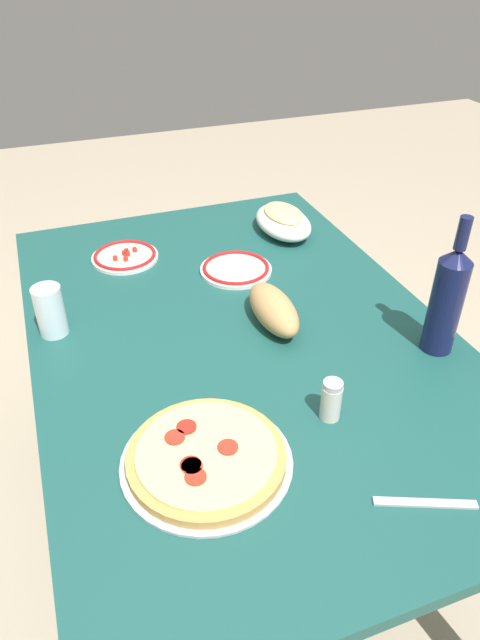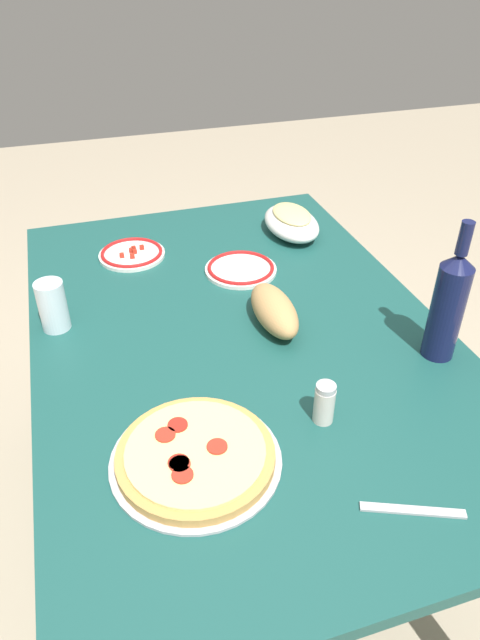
{
  "view_description": "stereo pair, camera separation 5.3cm",
  "coord_description": "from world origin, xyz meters",
  "px_view_note": "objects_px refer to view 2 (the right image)",
  "views": [
    {
      "loc": [
        1.02,
        -0.37,
        1.55
      ],
      "look_at": [
        0.0,
        0.0,
        0.79
      ],
      "focal_mm": 32.28,
      "sensor_mm": 36.0,
      "label": 1
    },
    {
      "loc": [
        1.04,
        -0.33,
        1.55
      ],
      "look_at": [
        0.0,
        0.0,
        0.79
      ],
      "focal_mm": 32.28,
      "sensor_mm": 36.0,
      "label": 2
    }
  ],
  "objects_px": {
    "wine_bottle": "(448,304)",
    "side_plate_far": "(132,254)",
    "dining_table": "(240,368)",
    "bread_loaf": "(275,311)",
    "baked_pasta_dish": "(291,221)",
    "side_plate_near": "(241,269)",
    "pepperoni_pizza": "(195,456)",
    "spice_shaker": "(324,403)",
    "water_glass": "(53,306)"
  },
  "relations": [
    {
      "from": "wine_bottle",
      "to": "side_plate_far",
      "type": "bearing_deg",
      "value": -138.33
    },
    {
      "from": "dining_table",
      "to": "bread_loaf",
      "type": "height_order",
      "value": "bread_loaf"
    },
    {
      "from": "wine_bottle",
      "to": "dining_table",
      "type": "bearing_deg",
      "value": -118.57
    },
    {
      "from": "baked_pasta_dish",
      "to": "side_plate_near",
      "type": "distance_m",
      "value": 0.28
    },
    {
      "from": "pepperoni_pizza",
      "to": "spice_shaker",
      "type": "relative_size",
      "value": 3.52
    },
    {
      "from": "wine_bottle",
      "to": "baked_pasta_dish",
      "type": "bearing_deg",
      "value": -171.98
    },
    {
      "from": "side_plate_near",
      "to": "bread_loaf",
      "type": "height_order",
      "value": "bread_loaf"
    },
    {
      "from": "side_plate_far",
      "to": "bread_loaf",
      "type": "height_order",
      "value": "bread_loaf"
    },
    {
      "from": "wine_bottle",
      "to": "side_plate_near",
      "type": "height_order",
      "value": "wine_bottle"
    },
    {
      "from": "water_glass",
      "to": "spice_shaker",
      "type": "bearing_deg",
      "value": 45.35
    },
    {
      "from": "baked_pasta_dish",
      "to": "bread_loaf",
      "type": "distance_m",
      "value": 0.49
    },
    {
      "from": "wine_bottle",
      "to": "bread_loaf",
      "type": "relative_size",
      "value": 1.5
    },
    {
      "from": "wine_bottle",
      "to": "bread_loaf",
      "type": "xyz_separation_m",
      "value": [
        -0.21,
        -0.31,
        -0.09
      ]
    },
    {
      "from": "wine_bottle",
      "to": "water_glass",
      "type": "bearing_deg",
      "value": -113.92
    },
    {
      "from": "bread_loaf",
      "to": "baked_pasta_dish",
      "type": "bearing_deg",
      "value": 153.78
    },
    {
      "from": "side_plate_near",
      "to": "side_plate_far",
      "type": "distance_m",
      "value": 0.32
    },
    {
      "from": "bread_loaf",
      "to": "water_glass",
      "type": "bearing_deg",
      "value": -106.42
    },
    {
      "from": "water_glass",
      "to": "dining_table",
      "type": "bearing_deg",
      "value": 70.87
    },
    {
      "from": "dining_table",
      "to": "bread_loaf",
      "type": "distance_m",
      "value": 0.18
    },
    {
      "from": "wine_bottle",
      "to": "side_plate_far",
      "type": "xyz_separation_m",
      "value": [
        -0.65,
        -0.58,
        -0.12
      ]
    },
    {
      "from": "pepperoni_pizza",
      "to": "baked_pasta_dish",
      "type": "bearing_deg",
      "value": 147.98
    },
    {
      "from": "side_plate_far",
      "to": "dining_table",
      "type": "bearing_deg",
      "value": 23.18
    },
    {
      "from": "side_plate_far",
      "to": "spice_shaker",
      "type": "relative_size",
      "value": 2.15
    },
    {
      "from": "bread_loaf",
      "to": "wine_bottle",
      "type": "bearing_deg",
      "value": 55.69
    },
    {
      "from": "spice_shaker",
      "to": "bread_loaf",
      "type": "bearing_deg",
      "value": 176.63
    },
    {
      "from": "spice_shaker",
      "to": "baked_pasta_dish",
      "type": "bearing_deg",
      "value": 162.85
    },
    {
      "from": "side_plate_near",
      "to": "wine_bottle",
      "type": "bearing_deg",
      "value": 32.88
    },
    {
      "from": "dining_table",
      "to": "wine_bottle",
      "type": "xyz_separation_m",
      "value": [
        0.21,
        0.39,
        0.24
      ]
    },
    {
      "from": "bread_loaf",
      "to": "spice_shaker",
      "type": "xyz_separation_m",
      "value": [
        0.32,
        -0.02,
        0.0
      ]
    },
    {
      "from": "baked_pasta_dish",
      "to": "side_plate_far",
      "type": "distance_m",
      "value": 0.49
    },
    {
      "from": "dining_table",
      "to": "water_glass",
      "type": "xyz_separation_m",
      "value": [
        -0.14,
        -0.41,
        0.18
      ]
    },
    {
      "from": "dining_table",
      "to": "baked_pasta_dish",
      "type": "xyz_separation_m",
      "value": [
        -0.43,
        0.3,
        0.16
      ]
    },
    {
      "from": "pepperoni_pizza",
      "to": "wine_bottle",
      "type": "bearing_deg",
      "value": 103.63
    },
    {
      "from": "pepperoni_pizza",
      "to": "spice_shaker",
      "type": "height_order",
      "value": "spice_shaker"
    },
    {
      "from": "water_glass",
      "to": "pepperoni_pizza",
      "type": "bearing_deg",
      "value": 23.41
    },
    {
      "from": "water_glass",
      "to": "spice_shaker",
      "type": "xyz_separation_m",
      "value": [
        0.47,
        0.47,
        -0.02
      ]
    },
    {
      "from": "wine_bottle",
      "to": "side_plate_far",
      "type": "relative_size",
      "value": 1.71
    },
    {
      "from": "dining_table",
      "to": "baked_pasta_dish",
      "type": "relative_size",
      "value": 5.88
    },
    {
      "from": "dining_table",
      "to": "bread_loaf",
      "type": "relative_size",
      "value": 6.62
    },
    {
      "from": "pepperoni_pizza",
      "to": "side_plate_near",
      "type": "xyz_separation_m",
      "value": [
        -0.61,
        0.28,
        -0.01
      ]
    },
    {
      "from": "pepperoni_pizza",
      "to": "water_glass",
      "type": "distance_m",
      "value": 0.54
    },
    {
      "from": "side_plate_far",
      "to": "side_plate_near",
      "type": "bearing_deg",
      "value": 57.2
    },
    {
      "from": "pepperoni_pizza",
      "to": "side_plate_near",
      "type": "bearing_deg",
      "value": 155.71
    },
    {
      "from": "pepperoni_pizza",
      "to": "baked_pasta_dish",
      "type": "relative_size",
      "value": 1.28
    },
    {
      "from": "pepperoni_pizza",
      "to": "baked_pasta_dish",
      "type": "distance_m",
      "value": 0.93
    },
    {
      "from": "side_plate_near",
      "to": "side_plate_far",
      "type": "height_order",
      "value": "side_plate_far"
    },
    {
      "from": "baked_pasta_dish",
      "to": "side_plate_far",
      "type": "bearing_deg",
      "value": -90.18
    },
    {
      "from": "pepperoni_pizza",
      "to": "side_plate_near",
      "type": "height_order",
      "value": "pepperoni_pizza"
    },
    {
      "from": "side_plate_near",
      "to": "water_glass",
      "type": "bearing_deg",
      "value": -76.35
    },
    {
      "from": "side_plate_near",
      "to": "spice_shaker",
      "type": "relative_size",
      "value": 2.25
    }
  ]
}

